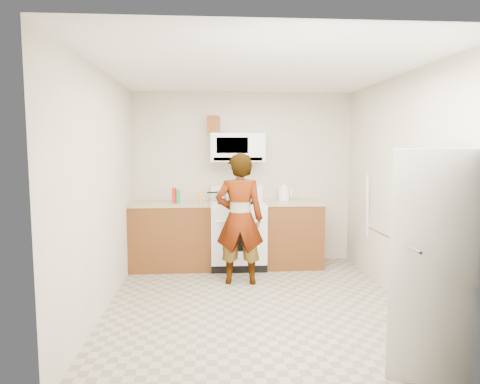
{
  "coord_description": "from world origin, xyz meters",
  "views": [
    {
      "loc": [
        -0.5,
        -4.49,
        1.72
      ],
      "look_at": [
        -0.14,
        0.55,
        1.17
      ],
      "focal_mm": 32.0,
      "sensor_mm": 36.0,
      "label": 1
    }
  ],
  "objects": [
    {
      "name": "counter_left",
      "position": [
        -1.04,
        1.49,
        0.92
      ],
      "size": [
        1.14,
        0.64,
        0.03
      ],
      "primitive_type": "cube",
      "color": "tan",
      "rests_on": "cabinet_left"
    },
    {
      "name": "bottle_green_cap",
      "position": [
        -0.93,
        1.38,
        1.03
      ],
      "size": [
        0.06,
        0.06,
        0.19
      ],
      "primitive_type": "cylinder",
      "rotation": [
        0.0,
        0.0,
        -0.0
      ],
      "color": "#198A34",
      "rests_on": "counter_left"
    },
    {
      "name": "right_wall",
      "position": [
        1.59,
        0.0,
        1.25
      ],
      "size": [
        0.02,
        3.6,
        2.5
      ],
      "primitive_type": "cube",
      "color": "beige",
      "rests_on": "floor"
    },
    {
      "name": "bottle_hot_sauce",
      "position": [
        -0.62,
        1.4,
        1.02
      ],
      "size": [
        0.06,
        0.06,
        0.17
      ],
      "primitive_type": "cylinder",
      "rotation": [
        0.0,
        0.0,
        0.22
      ],
      "color": "#FF9E1C",
      "rests_on": "counter_left"
    },
    {
      "name": "cabinet_right",
      "position": [
        0.68,
        1.49,
        0.45
      ],
      "size": [
        0.8,
        0.62,
        0.9
      ],
      "primitive_type": "cube",
      "color": "maroon",
      "rests_on": "floor"
    },
    {
      "name": "person",
      "position": [
        -0.13,
        0.74,
        0.82
      ],
      "size": [
        0.63,
        0.44,
        1.64
      ],
      "primitive_type": "imported",
      "rotation": [
        0.0,
        0.0,
        3.06
      ],
      "color": "tan",
      "rests_on": "floor"
    },
    {
      "name": "gas_range",
      "position": [
        -0.1,
        1.48,
        0.49
      ],
      "size": [
        0.76,
        0.65,
        1.13
      ],
      "color": "white",
      "rests_on": "floor"
    },
    {
      "name": "back_wall",
      "position": [
        0.0,
        1.79,
        1.25
      ],
      "size": [
        3.2,
        0.02,
        2.5
      ],
      "primitive_type": "cube",
      "color": "beige",
      "rests_on": "floor"
    },
    {
      "name": "microwave",
      "position": [
        -0.1,
        1.61,
        1.7
      ],
      "size": [
        0.76,
        0.38,
        0.4
      ],
      "primitive_type": "cube",
      "color": "white",
      "rests_on": "back_wall"
    },
    {
      "name": "fridge",
      "position": [
        1.25,
        -1.39,
        0.85
      ],
      "size": [
        0.92,
        0.92,
        1.7
      ],
      "primitive_type": "cube",
      "rotation": [
        0.0,
        0.0,
        -0.42
      ],
      "color": "silver",
      "rests_on": "floor"
    },
    {
      "name": "kettle",
      "position": [
        0.58,
        1.64,
        1.03
      ],
      "size": [
        0.19,
        0.19,
        0.19
      ],
      "primitive_type": "cylinder",
      "rotation": [
        0.0,
        0.0,
        -0.21
      ],
      "color": "white",
      "rests_on": "counter_right"
    },
    {
      "name": "saucepan",
      "position": [
        -0.29,
        1.59,
        1.02
      ],
      "size": [
        0.24,
        0.24,
        0.13
      ],
      "primitive_type": "cylinder",
      "rotation": [
        0.0,
        0.0,
        0.06
      ],
      "color": "silver",
      "rests_on": "gas_range"
    },
    {
      "name": "broom",
      "position": [
        1.59,
        0.96,
        0.68
      ],
      "size": [
        0.17,
        0.27,
        1.34
      ],
      "primitive_type": "cylinder",
      "rotation": [
        0.14,
        -0.14,
        0.25
      ],
      "color": "white",
      "rests_on": "floor"
    },
    {
      "name": "pot_lid",
      "position": [
        -0.53,
        1.34,
        0.94
      ],
      "size": [
        0.3,
        0.3,
        0.01
      ],
      "primitive_type": "cylinder",
      "rotation": [
        0.0,
        0.0,
        0.17
      ],
      "color": "white",
      "rests_on": "counter_left"
    },
    {
      "name": "bottle_spray",
      "position": [
        -0.98,
        1.41,
        1.04
      ],
      "size": [
        0.07,
        0.07,
        0.21
      ],
      "primitive_type": "cylinder",
      "rotation": [
        0.0,
        0.0,
        0.03
      ],
      "color": "red",
      "rests_on": "counter_left"
    },
    {
      "name": "floor",
      "position": [
        0.0,
        0.0,
        0.0
      ],
      "size": [
        3.6,
        3.6,
        0.0
      ],
      "primitive_type": "plane",
      "color": "gray",
      "rests_on": "ground"
    },
    {
      "name": "counter_right",
      "position": [
        0.68,
        1.49,
        0.92
      ],
      "size": [
        0.82,
        0.64,
        0.03
      ],
      "primitive_type": "cube",
      "color": "tan",
      "rests_on": "cabinet_right"
    },
    {
      "name": "jug",
      "position": [
        -0.44,
        1.56,
        2.02
      ],
      "size": [
        0.18,
        0.18,
        0.24
      ],
      "primitive_type": "cube",
      "rotation": [
        0.0,
        0.0,
        -0.4
      ],
      "color": "brown",
      "rests_on": "microwave"
    },
    {
      "name": "tray",
      "position": [
        0.0,
        1.43,
        0.96
      ],
      "size": [
        0.27,
        0.19,
        0.05
      ],
      "primitive_type": "cube",
      "rotation": [
        0.0,
        0.0,
        0.14
      ],
      "color": "white",
      "rests_on": "gas_range"
    },
    {
      "name": "cabinet_left",
      "position": [
        -1.04,
        1.49,
        0.45
      ],
      "size": [
        1.12,
        0.62,
        0.9
      ],
      "primitive_type": "cube",
      "color": "maroon",
      "rests_on": "floor"
    }
  ]
}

